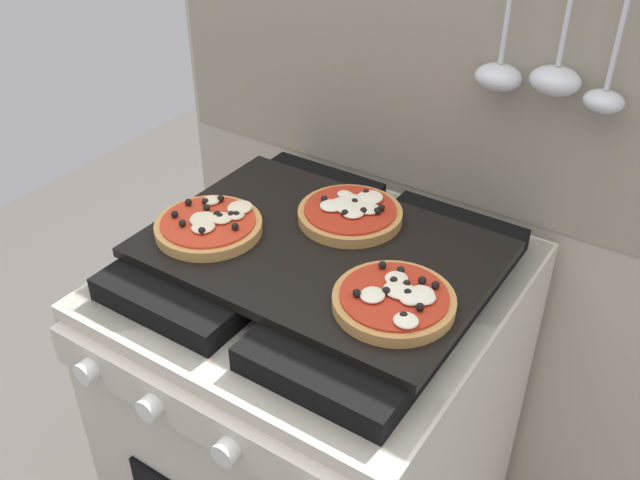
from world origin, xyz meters
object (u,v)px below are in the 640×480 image
at_px(pizza_left, 209,225).
at_px(stove, 320,441).
at_px(baking_tray, 320,249).
at_px(pizza_center, 350,212).
at_px(pizza_right, 395,300).

bearing_deg(pizza_left, stove, 20.51).
height_order(baking_tray, pizza_center, pizza_center).
xyz_separation_m(stove, baking_tray, (0.00, 0.00, 0.46)).
bearing_deg(stove, pizza_right, -21.37).
distance_m(pizza_left, pizza_center, 0.23).
height_order(baking_tray, pizza_left, pizza_left).
bearing_deg(stove, pizza_center, 90.22).
xyz_separation_m(stove, pizza_left, (-0.17, -0.06, 0.48)).
bearing_deg(baking_tray, pizza_left, -159.01).
bearing_deg(pizza_right, pizza_left, 179.47).
bearing_deg(pizza_center, stove, -89.78).
relative_size(stove, pizza_right, 5.12).
xyz_separation_m(baking_tray, pizza_left, (-0.17, -0.07, 0.02)).
distance_m(stove, pizza_center, 0.49).
relative_size(pizza_left, pizza_right, 1.00).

